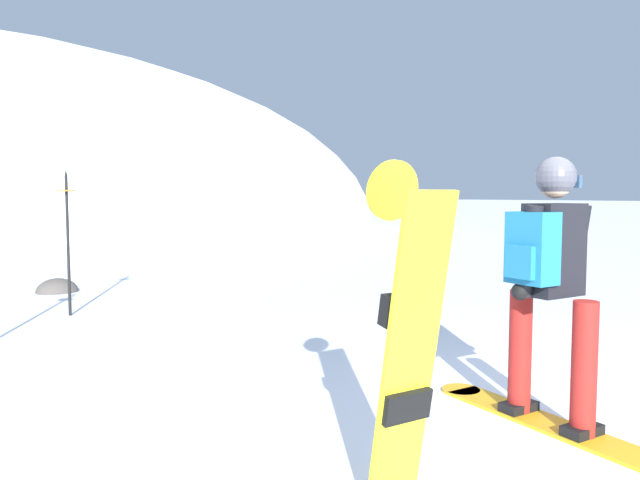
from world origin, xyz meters
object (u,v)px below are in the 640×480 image
object	(u,v)px
snowboarder_main	(549,284)
spare_snowboard	(407,339)
piste_marker_near	(68,232)
rock_dark	(57,292)

from	to	relation	value
snowboarder_main	spare_snowboard	bearing A→B (deg)	-165.31
piste_marker_near	rock_dark	world-z (taller)	piste_marker_near
snowboarder_main	spare_snowboard	size ratio (longest dim) A/B	1.12
snowboarder_main	piste_marker_near	distance (m)	5.76
rock_dark	snowboarder_main	bearing A→B (deg)	-75.84
piste_marker_near	snowboarder_main	bearing A→B (deg)	-69.75
spare_snowboard	snowboarder_main	bearing A→B (deg)	14.69
snowboarder_main	rock_dark	bearing A→B (deg)	104.16
snowboarder_main	piste_marker_near	bearing A→B (deg)	110.25
snowboarder_main	spare_snowboard	world-z (taller)	snowboarder_main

